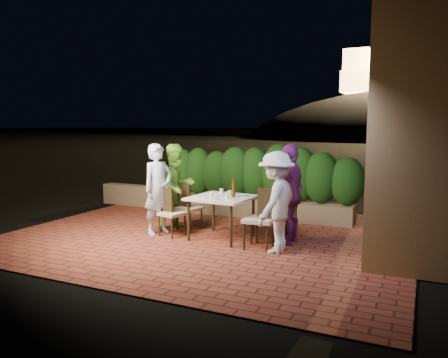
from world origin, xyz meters
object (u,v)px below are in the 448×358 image
Objects in this scene: beer_bottle at (234,188)px; diner_white at (276,202)px; diner_green at (177,186)px; diner_purple at (290,194)px; diner_blue at (158,189)px; parapet_lamp at (156,184)px; dining_table at (222,218)px; chair_right_back at (272,213)px; bowl at (228,193)px; chair_left_front at (172,213)px; chair_right_front at (259,218)px; chair_left_back at (189,207)px.

beer_bottle is 0.21× the size of diner_white.
diner_purple is (2.29, -0.12, 0.03)m from diner_green.
parapet_lamp is at bearing 55.50° from diner_blue.
diner_white reaches higher than dining_table.
chair_right_back is 0.60× the size of diner_blue.
beer_bottle is 0.36m from bowl.
diner_purple is (2.07, 0.43, 0.42)m from chair_left_front.
beer_bottle reaches higher than chair_left_front.
diner_green is at bearing -0.15° from chair_right_back.
diner_green is at bearing 10.95° from diner_blue.
diner_purple is (0.96, 0.18, -0.07)m from beer_bottle.
chair_right_back is at bearing -69.53° from diner_green.
diner_purple reaches higher than beer_bottle.
beer_bottle reaches higher than bowl.
beer_bottle is 0.20× the size of diner_green.
parapet_lamp is (-3.89, 1.78, -0.28)m from diner_purple.
diner_purple reaches higher than parapet_lamp.
chair_right_back reaches higher than chair_left_front.
chair_right_back is at bearing -101.04° from chair_right_front.
chair_right_back is (0.88, 0.15, 0.13)m from dining_table.
chair_right_back is (0.67, 0.11, -0.42)m from beer_bottle.
diner_white is at bearing -7.79° from chair_left_back.
chair_right_back is at bearing 25.46° from chair_left_front.
chair_left_front is 0.52× the size of diner_green.
diner_blue reaches higher than parapet_lamp.
chair_left_front is 2.15m from diner_purple.
chair_left_back is 0.53× the size of diner_green.
chair_left_back is 0.51× the size of diner_purple.
chair_left_front is at bearing -89.18° from diner_white.
diner_purple is (2.38, 0.39, 0.01)m from diner_blue.
bowl is at bearing -90.04° from diner_purple.
chair_right_front is 2.05m from diner_blue.
bowl is at bearing 89.82° from dining_table.
parapet_lamp is at bearing -116.31° from diner_white.
chair_left_back is 6.19× the size of parapet_lamp.
diner_blue is at bearing -159.05° from bowl.
chair_left_front is 0.71m from diner_green.
diner_green is (-1.12, 0.05, 0.05)m from bowl.
chair_left_back is 0.87× the size of chair_right_front.
diner_green reaches higher than dining_table.
diner_blue is 1.02× the size of diner_green.
diner_green is at bearing 163.11° from dining_table.
diner_white is at bearing -30.56° from bowl.
chair_right_front is (1.66, -0.65, 0.07)m from chair_left_back.
parapet_lamp is (-3.59, 1.85, 0.07)m from chair_right_back.
diner_green is at bearing -22.26° from chair_right_front.
dining_table is 1.30m from diner_blue.
chair_right_back is at bearing -149.55° from diner_white.
parapet_lamp is at bearing -111.30° from diner_purple.
diner_green is (-1.93, 0.65, 0.32)m from chair_right_front.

